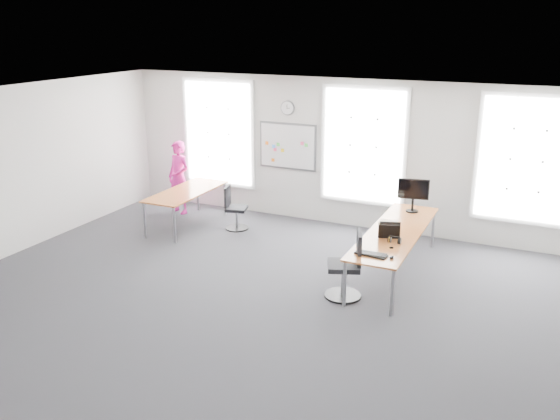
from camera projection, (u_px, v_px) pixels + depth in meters
The scene contains 22 objects.
floor at pixel (261, 304), 8.90m from camera, with size 10.00×10.00×0.00m, color #29282D.
ceiling at pixel (259, 103), 7.99m from camera, with size 10.00×10.00×0.00m, color white.
wall_back at pixel (349, 154), 11.90m from camera, with size 10.00×10.00×0.00m, color silver.
wall_front at pixel (47, 339), 4.99m from camera, with size 10.00×10.00×0.00m, color silver.
wall_left at pixel (7, 173), 10.44m from camera, with size 10.00×10.00×0.00m, color silver.
window_left at pixel (219, 133), 13.01m from camera, with size 1.60×0.06×2.20m, color silver.
window_mid at pixel (364, 146), 11.69m from camera, with size 1.60×0.06×2.20m, color silver.
window_right at pixel (526, 160), 10.50m from camera, with size 1.60×0.06×2.20m, color silver.
desk_right at pixel (395, 234), 9.76m from camera, with size 0.83×3.11×0.76m.
desk_left at pixel (186, 194), 12.12m from camera, with size 0.82×2.04×0.75m.
chair_right at pixel (348, 269), 8.99m from camera, with size 0.62×0.62×1.06m.
chair_left at pixel (234, 210), 12.01m from camera, with size 0.49×0.49×0.89m.
person at pixel (179, 177), 12.91m from camera, with size 0.58×0.38×1.60m, color #D21C8B.
whiteboard at pixel (287, 146), 12.40m from camera, with size 1.20×0.03×0.90m, color white.
wall_clock at pixel (288, 108), 12.16m from camera, with size 0.30×0.30×0.04m, color gray.
keyboard at pixel (371, 254), 8.74m from camera, with size 0.48×0.17×0.02m, color black.
mouse at pixel (392, 257), 8.61m from camera, with size 0.07×0.10×0.04m, color black.
lens_cap at pixel (391, 248), 9.01m from camera, with size 0.07×0.07×0.01m, color black.
headphones at pixel (394, 240), 9.19m from camera, with size 0.20×0.11×0.12m.
laptop_sleeve at pixel (389, 231), 9.36m from camera, with size 0.33×0.26×0.26m.
paper_stack at pixel (388, 224), 9.90m from camera, with size 0.29×0.22×0.10m, color beige.
monitor at pixel (413, 192), 10.61m from camera, with size 0.55×0.22×0.61m.
Camera 1 is at (3.63, -7.19, 4.06)m, focal length 38.00 mm.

